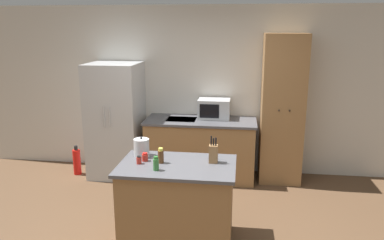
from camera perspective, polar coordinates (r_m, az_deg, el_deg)
The scene contains 13 objects.
wall_back at distance 5.91m, azimuth 1.28°, elevation 4.54°, with size 7.20×0.06×2.60m.
refrigerator at distance 5.89m, azimuth -11.50°, elevation -0.02°, with size 0.77×0.77×1.75m.
back_counter at distance 5.76m, azimuth 1.30°, elevation -4.36°, with size 1.67×0.71×0.92m.
pantry_cabinet at distance 5.66m, azimuth 13.57°, elevation 1.58°, with size 0.61×0.56×2.19m.
kitchen_island at distance 4.11m, azimuth -2.28°, elevation -12.47°, with size 1.22×0.78×0.88m.
microwave at distance 5.71m, azimuth 3.38°, elevation 1.74°, with size 0.48×0.37×0.29m.
knife_block at distance 3.96m, azimuth 3.28°, elevation -5.09°, with size 0.09×0.09×0.29m.
spice_bottle_tall_dark at distance 3.77m, azimuth -5.51°, elevation -6.67°, with size 0.06×0.06×0.15m.
spice_bottle_short_red at distance 4.04m, azimuth -7.18°, elevation -5.64°, with size 0.06×0.06×0.09m.
spice_bottle_amber_oil at distance 3.96m, azimuth -4.78°, elevation -5.48°, with size 0.06×0.06×0.16m.
spice_bottle_green_herb at distance 3.97m, azimuth -8.09°, elevation -6.07°, with size 0.05×0.05×0.09m.
kettle at distance 4.18m, azimuth -7.70°, elevation -4.17°, with size 0.17×0.17×0.22m.
fire_extinguisher at distance 6.21m, azimuth -17.13°, elevation -6.07°, with size 0.12×0.12×0.47m.
Camera 1 is at (0.64, -3.46, 2.29)m, focal length 35.00 mm.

